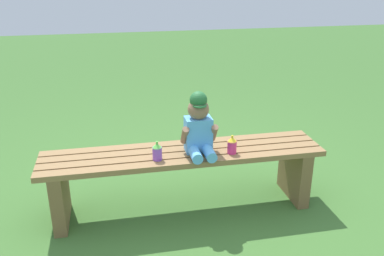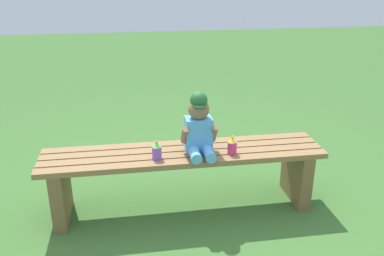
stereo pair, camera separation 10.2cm
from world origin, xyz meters
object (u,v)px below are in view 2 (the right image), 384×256
(sippy_cup_right, at_px, (232,145))
(sippy_cup_left, at_px, (157,151))
(park_bench, at_px, (184,169))
(child_figure, at_px, (199,127))

(sippy_cup_right, bearing_deg, sippy_cup_left, 180.00)
(park_bench, bearing_deg, sippy_cup_left, -153.67)
(sippy_cup_right, bearing_deg, child_figure, 163.25)
(sippy_cup_left, relative_size, sippy_cup_right, 1.00)
(child_figure, bearing_deg, park_bench, 164.78)
(child_figure, relative_size, sippy_cup_right, 3.26)
(park_bench, xyz_separation_m, child_figure, (0.10, -0.03, 0.31))
(child_figure, distance_m, sippy_cup_right, 0.25)
(sippy_cup_left, height_order, sippy_cup_right, same)
(sippy_cup_left, distance_m, sippy_cup_right, 0.48)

